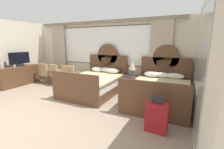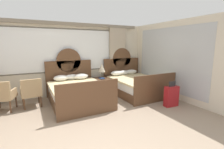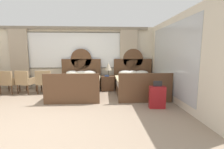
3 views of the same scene
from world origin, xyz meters
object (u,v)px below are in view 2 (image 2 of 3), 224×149
(bed_near_window, at_px, (77,92))
(table_lamp_on_nightstand, at_px, (102,68))
(armchair_by_window_centre, at_px, (2,95))
(suitcase_on_floor, at_px, (171,96))
(bed_near_mirror, at_px, (135,84))
(book_on_nightstand, at_px, (102,78))
(armchair_by_window_left, at_px, (31,91))
(nightstand_between_beds, at_px, (102,86))

(bed_near_window, height_order, table_lamp_on_nightstand, bed_near_window)
(armchair_by_window_centre, xyz_separation_m, suitcase_on_floor, (4.56, -1.89, -0.18))
(bed_near_mirror, height_order, suitcase_on_floor, bed_near_mirror)
(book_on_nightstand, xyz_separation_m, armchair_by_window_centre, (-3.17, -0.27, -0.13))
(bed_near_window, xyz_separation_m, book_on_nightstand, (1.10, 0.52, 0.26))
(table_lamp_on_nightstand, relative_size, suitcase_on_floor, 0.71)
(armchair_by_window_left, distance_m, armchair_by_window_centre, 0.74)
(bed_near_window, height_order, armchair_by_window_left, bed_near_window)
(nightstand_between_beds, height_order, book_on_nightstand, book_on_nightstand)
(suitcase_on_floor, bearing_deg, table_lamp_on_nightstand, 119.41)
(bed_near_mirror, height_order, armchair_by_window_centre, bed_near_mirror)
(table_lamp_on_nightstand, height_order, armchair_by_window_left, table_lamp_on_nightstand)
(bed_near_mirror, distance_m, nightstand_between_beds, 1.31)
(bed_near_window, bearing_deg, book_on_nightstand, 25.32)
(armchair_by_window_centre, bearing_deg, nightstand_between_beds, 6.71)
(bed_near_mirror, height_order, nightstand_between_beds, bed_near_mirror)
(nightstand_between_beds, bearing_deg, armchair_by_window_left, -171.27)
(suitcase_on_floor, bearing_deg, book_on_nightstand, 122.65)
(bed_near_mirror, bearing_deg, book_on_nightstand, 155.93)
(bed_near_mirror, relative_size, table_lamp_on_nightstand, 4.01)
(armchair_by_window_left, xyz_separation_m, armchair_by_window_centre, (-0.74, 0.00, 0.00))
(table_lamp_on_nightstand, distance_m, book_on_nightstand, 0.41)
(table_lamp_on_nightstand, xyz_separation_m, suitcase_on_floor, (1.31, -2.32, -0.67))
(bed_near_window, xyz_separation_m, suitcase_on_floor, (2.49, -1.64, -0.05))
(bed_near_mirror, distance_m, book_on_nightstand, 1.31)
(bed_near_window, height_order, suitcase_on_floor, bed_near_window)
(bed_near_window, xyz_separation_m, nightstand_between_beds, (1.14, 0.63, -0.06))
(suitcase_on_floor, bearing_deg, armchair_by_window_centre, 157.45)
(armchair_by_window_left, bearing_deg, nightstand_between_beds, 8.73)
(table_lamp_on_nightstand, bearing_deg, armchair_by_window_left, -170.29)
(armchair_by_window_left, relative_size, suitcase_on_floor, 1.14)
(bed_near_mirror, bearing_deg, nightstand_between_beds, 150.89)
(bed_near_mirror, height_order, table_lamp_on_nightstand, bed_near_mirror)
(nightstand_between_beds, relative_size, armchair_by_window_left, 0.68)
(book_on_nightstand, bearing_deg, armchair_by_window_left, -173.67)
(bed_near_mirror, height_order, armchair_by_window_left, bed_near_mirror)
(armchair_by_window_centre, bearing_deg, suitcase_on_floor, -22.55)
(bed_near_window, xyz_separation_m, armchair_by_window_left, (-1.33, 0.25, 0.13))
(armchair_by_window_left, bearing_deg, table_lamp_on_nightstand, 9.71)
(bed_near_mirror, xyz_separation_m, armchair_by_window_centre, (-4.35, 0.26, 0.13))
(armchair_by_window_left, bearing_deg, bed_near_window, -10.70)
(bed_near_mirror, distance_m, table_lamp_on_nightstand, 1.44)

